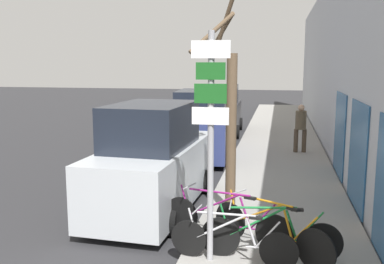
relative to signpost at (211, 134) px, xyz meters
name	(u,v)px	position (x,y,z in m)	size (l,w,h in m)	color
ground_plane	(206,157)	(-1.50, 8.32, -2.22)	(80.00, 80.00, 0.00)	#28282B
sidewalk_curb	(280,143)	(1.10, 11.12, -2.15)	(3.20, 32.00, 0.15)	gray
building_facade	(328,65)	(2.85, 11.04, 1.01)	(0.23, 32.00, 6.50)	#B2B7C1
signpost	(211,134)	(0.00, 0.00, 0.00)	(0.59, 0.12, 3.64)	#939399
bicycle_0	(232,241)	(0.36, -0.03, -1.71)	(2.06, 0.47, 0.84)	black
bicycle_1	(270,236)	(0.95, 0.22, -1.68)	(2.28, 0.44, 0.91)	black
bicycle_2	(269,231)	(0.93, 0.43, -1.67)	(1.99, 1.40, 0.93)	black
bicycle_3	(225,221)	(0.16, 0.70, -1.67)	(2.40, 0.88, 0.95)	black
parked_car_0	(154,162)	(-1.70, 2.61, -1.13)	(2.14, 4.69, 2.43)	#B2B7BC
parked_car_1	(203,126)	(-1.61, 8.34, -1.14)	(2.29, 4.66, 2.38)	navy
parked_car_2	(220,112)	(-1.70, 13.44, -1.17)	(2.09, 4.32, 2.32)	black
pedestrian_near	(301,125)	(1.80, 9.09, -1.08)	(0.45, 0.38, 1.71)	#4C3D2D
street_tree	(229,119)	(0.02, 2.32, -0.07)	(0.90, 1.59, 4.47)	brown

